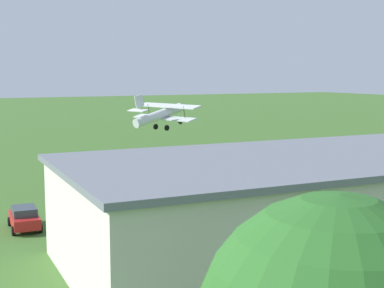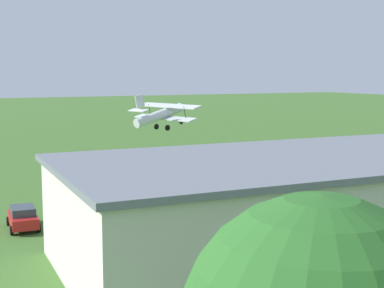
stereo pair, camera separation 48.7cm
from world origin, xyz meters
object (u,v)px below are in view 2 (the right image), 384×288
object	(u,v)px
biplane	(162,114)
car_red	(23,217)
hangar	(337,201)
person_near_hangar_door	(305,179)
person_beside_truck	(332,180)

from	to	relation	value
biplane	car_red	world-z (taller)	biplane
hangar	biplane	bearing A→B (deg)	-92.50
hangar	person_near_hangar_door	bearing A→B (deg)	-121.98
hangar	biplane	size ratio (longest dim) A/B	3.69
hangar	car_red	distance (m)	21.83
car_red	person_beside_truck	size ratio (longest dim) A/B	2.45
hangar	person_beside_truck	distance (m)	19.61
biplane	person_near_hangar_door	world-z (taller)	biplane
biplane	car_red	xyz separation A→B (m)	(18.31, 17.38, -5.66)
car_red	biplane	bearing A→B (deg)	-136.50
person_near_hangar_door	hangar	bearing A→B (deg)	58.02
biplane	person_beside_truck	bearing A→B (deg)	124.86
hangar	person_beside_truck	world-z (taller)	hangar
hangar	person_near_hangar_door	distance (m)	18.96
biplane	car_red	bearing A→B (deg)	43.50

